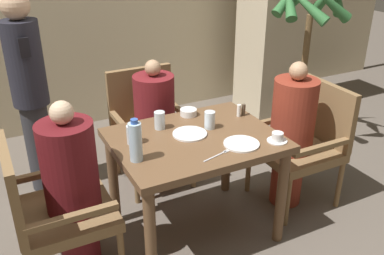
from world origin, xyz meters
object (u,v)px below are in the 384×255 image
(chair_far_side, at_px, (149,122))
(chair_right_side, at_px, (306,139))
(diner_in_right_chair, at_px, (291,134))
(standing_host, at_px, (30,90))
(plate_main_right, at_px, (241,144))
(teacup_with_saucer, at_px, (277,138))
(water_bottle, at_px, (136,141))
(diner_in_far_chair, at_px, (155,124))
(glass_tall_far, at_px, (210,120))
(glass_tall_near, at_px, (160,120))
(chair_left_side, at_px, (49,207))
(plate_main_left, at_px, (190,134))
(bowl_small, at_px, (188,112))
(diner_in_left_chair, at_px, (73,189))
(potted_palm, at_px, (303,74))
(glass_tall_mid, at_px, (132,135))

(chair_far_side, xyz_separation_m, chair_right_side, (0.96, -0.84, 0.00))
(diner_in_right_chair, bearing_deg, standing_host, 147.05)
(plate_main_right, relative_size, teacup_with_saucer, 1.75)
(plate_main_right, distance_m, water_bottle, 0.67)
(diner_in_far_chair, height_order, glass_tall_far, diner_in_far_chair)
(glass_tall_far, bearing_deg, chair_right_side, -5.17)
(plate_main_right, bearing_deg, chair_right_side, 17.02)
(water_bottle, height_order, glass_tall_near, water_bottle)
(teacup_with_saucer, xyz_separation_m, glass_tall_far, (-0.29, 0.36, 0.04))
(chair_left_side, distance_m, standing_host, 1.14)
(chair_left_side, height_order, standing_host, standing_host)
(plate_main_right, bearing_deg, standing_host, 129.19)
(plate_main_left, bearing_deg, bowl_small, 65.00)
(diner_in_right_chair, height_order, plate_main_right, diner_in_right_chair)
(plate_main_left, bearing_deg, plate_main_right, -50.43)
(glass_tall_near, bearing_deg, plate_main_left, -52.29)
(plate_main_left, relative_size, plate_main_right, 1.00)
(chair_far_side, height_order, glass_tall_near, chair_far_side)
(diner_in_left_chair, distance_m, chair_far_side, 1.17)
(chair_left_side, relative_size, glass_tall_near, 7.77)
(potted_palm, bearing_deg, plate_main_left, -155.77)
(plate_main_left, distance_m, glass_tall_near, 0.23)
(teacup_with_saucer, bearing_deg, chair_right_side, 29.43)
(chair_right_side, bearing_deg, plate_main_left, 177.38)
(chair_left_side, relative_size, standing_host, 0.59)
(potted_palm, xyz_separation_m, plate_main_left, (-1.53, -0.69, 0.03))
(chair_left_side, height_order, water_bottle, water_bottle)
(standing_host, height_order, plate_main_right, standing_host)
(glass_tall_far, bearing_deg, diner_in_far_chair, 103.58)
(chair_far_side, xyz_separation_m, plate_main_left, (-0.01, -0.79, 0.24))
(diner_in_right_chair, relative_size, plate_main_left, 5.05)
(potted_palm, bearing_deg, teacup_with_saucer, -136.49)
(standing_host, bearing_deg, glass_tall_mid, -64.48)
(diner_in_right_chair, height_order, teacup_with_saucer, diner_in_right_chair)
(chair_right_side, relative_size, bowl_small, 7.75)
(diner_in_left_chair, height_order, water_bottle, diner_in_left_chair)
(standing_host, distance_m, water_bottle, 1.26)
(potted_palm, relative_size, water_bottle, 6.47)
(chair_far_side, height_order, bowl_small, chair_far_side)
(potted_palm, distance_m, plate_main_right, 1.63)
(diner_in_right_chair, distance_m, teacup_with_saucer, 0.51)
(plate_main_left, relative_size, glass_tall_mid, 1.89)
(diner_in_left_chair, xyz_separation_m, water_bottle, (0.37, -0.11, 0.28))
(potted_palm, distance_m, glass_tall_far, 1.52)
(glass_tall_near, bearing_deg, potted_palm, 17.08)
(diner_in_left_chair, bearing_deg, plate_main_left, 3.20)
(standing_host, distance_m, bowl_small, 1.23)
(chair_right_side, distance_m, diner_in_right_chair, 0.16)
(glass_tall_mid, bearing_deg, water_bottle, -104.09)
(glass_tall_near, bearing_deg, chair_far_side, 76.18)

